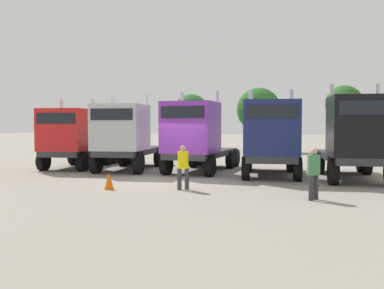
# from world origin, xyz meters

# --- Properties ---
(ground) EXTENTS (200.00, 200.00, 0.00)m
(ground) POSITION_xyz_m (0.00, 0.00, 0.00)
(ground) COLOR gray
(semi_truck_red) EXTENTS (3.71, 6.26, 3.88)m
(semi_truck_red) POSITION_xyz_m (-7.10, 2.52, 1.72)
(semi_truck_red) COLOR #333338
(semi_truck_red) RESTS_ON ground
(semi_truck_silver) EXTENTS (3.81, 6.73, 4.05)m
(semi_truck_silver) POSITION_xyz_m (-3.79, 2.66, 1.83)
(semi_truck_silver) COLOR #333338
(semi_truck_silver) RESTS_ON ground
(semi_truck_purple) EXTENTS (2.88, 6.51, 4.13)m
(semi_truck_purple) POSITION_xyz_m (-0.03, 3.18, 1.83)
(semi_truck_purple) COLOR #333338
(semi_truck_purple) RESTS_ON ground
(semi_truck_navy) EXTENTS (3.75, 6.25, 4.10)m
(semi_truck_navy) POSITION_xyz_m (3.83, 2.83, 1.83)
(semi_truck_navy) COLOR #333338
(semi_truck_navy) RESTS_ON ground
(semi_truck_black) EXTENTS (3.84, 6.74, 4.19)m
(semi_truck_black) POSITION_xyz_m (7.47, 2.76, 1.85)
(semi_truck_black) COLOR #333338
(semi_truck_black) RESTS_ON ground
(visitor_in_hivis) EXTENTS (0.54, 0.54, 1.65)m
(visitor_in_hivis) POSITION_xyz_m (1.57, -2.08, 0.95)
(visitor_in_hivis) COLOR #373737
(visitor_in_hivis) RESTS_ON ground
(visitor_with_camera) EXTENTS (0.53, 0.53, 1.67)m
(visitor_with_camera) POSITION_xyz_m (6.29, -2.48, 0.97)
(visitor_with_camera) COLOR #313131
(visitor_with_camera) RESTS_ON ground
(traffic_cone_mid) EXTENTS (0.36, 0.36, 0.66)m
(traffic_cone_mid) POSITION_xyz_m (-1.02, -3.08, 0.33)
(traffic_cone_mid) COLOR #F2590C
(traffic_cone_mid) RESTS_ON ground
(oak_far_left) EXTENTS (3.40, 3.40, 5.28)m
(oak_far_left) POSITION_xyz_m (-6.83, 19.11, 3.56)
(oak_far_left) COLOR #4C3823
(oak_far_left) RESTS_ON ground
(oak_far_centre) EXTENTS (4.07, 4.07, 5.92)m
(oak_far_centre) POSITION_xyz_m (-1.27, 22.11, 3.87)
(oak_far_centre) COLOR #4C3823
(oak_far_centre) RESTS_ON ground
(oak_far_right) EXTENTS (3.11, 3.11, 5.79)m
(oak_far_right) POSITION_xyz_m (6.22, 21.17, 4.20)
(oak_far_right) COLOR #4C3823
(oak_far_right) RESTS_ON ground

